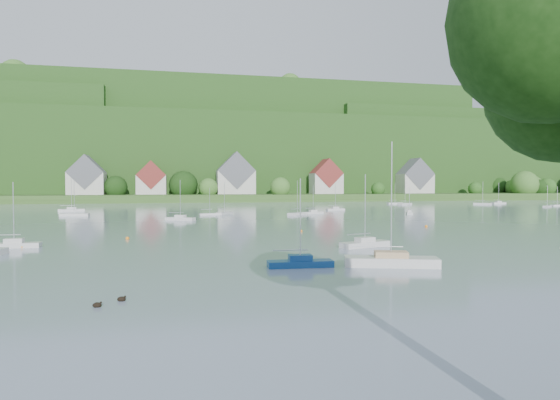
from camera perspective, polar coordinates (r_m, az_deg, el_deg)
name	(u,v)px	position (r m, az deg, el deg)	size (l,w,h in m)	color
far_shore_strip	(221,197)	(217.15, -7.02, 0.37)	(600.00, 60.00, 3.00)	#314E1D
forested_ridge	(212,158)	(285.92, -8.17, 5.00)	(620.00, 181.22, 69.89)	#153F14
village_building_0	(87,178)	(206.41, -22.10, 2.40)	(14.00, 10.40, 16.00)	beige
village_building_1	(151,181)	(205.54, -15.12, 2.26)	(12.00, 9.36, 14.00)	beige
village_building_2	(235,177)	(205.69, -5.34, 2.74)	(16.00, 11.44, 18.00)	beige
village_building_3	(326,179)	(212.17, 5.52, 2.49)	(13.00, 10.40, 15.50)	beige
village_building_4	(415,179)	(233.33, 15.82, 2.40)	(15.00, 10.40, 16.50)	beige
near_sailboat_1	(300,262)	(40.84, 2.43, -7.42)	(5.65, 1.84, 7.52)	navy
near_sailboat_2	(391,260)	(42.21, 13.14, -7.04)	(8.19, 4.51, 10.66)	silver
near_sailboat_3	(365,243)	(54.57, 10.12, -5.09)	(6.27, 3.55, 8.17)	silver
near_sailboat_6	(14,244)	(60.75, -29.21, -4.61)	(5.44, 1.62, 7.30)	silver
mooring_buoy_0	(22,248)	(60.00, -28.43, -5.08)	(0.45, 0.45, 0.45)	orange
mooring_buoy_2	(426,227)	(82.19, 17.08, -3.12)	(0.47, 0.47, 0.47)	orange
mooring_buoy_3	(301,232)	(70.93, 2.54, -3.82)	(0.41, 0.41, 0.41)	orange
mooring_buoy_5	(127,239)	(64.15, -17.79, -4.51)	(0.47, 0.47, 0.47)	orange
duck_pair	(110,302)	(30.22, -19.69, -11.41)	(1.73, 1.52, 0.37)	black
far_sailboat_cluster	(284,208)	(133.63, 0.44, -1.00)	(185.93, 66.45, 8.71)	silver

